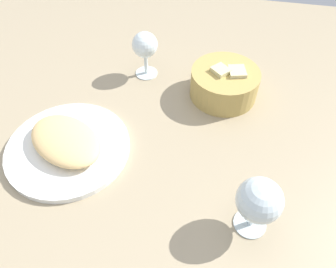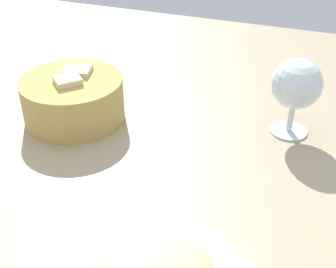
{
  "view_description": "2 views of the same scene",
  "coord_description": "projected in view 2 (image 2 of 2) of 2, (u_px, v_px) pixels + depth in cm",
  "views": [
    {
      "loc": [
        12.66,
        -47.47,
        56.0
      ],
      "look_at": [
        3.93,
        -3.71,
        4.89
      ],
      "focal_mm": 34.65,
      "sensor_mm": 36.0,
      "label": 1
    },
    {
      "loc": [
        -42.96,
        -20.99,
        40.52
      ],
      "look_at": [
        6.99,
        -2.89,
        5.49
      ],
      "focal_mm": 48.84,
      "sensor_mm": 36.0,
      "label": 2
    }
  ],
  "objects": [
    {
      "name": "bread_basket",
      "position": [
        73.0,
        98.0,
        0.76
      ],
      "size": [
        16.78,
        16.78,
        8.27
      ],
      "color": "tan",
      "rests_on": "ground_plane"
    },
    {
      "name": "ground_plane",
      "position": [
        131.0,
        196.0,
        0.63
      ],
      "size": [
        140.0,
        140.0,
        2.0
      ],
      "primitive_type": "cube",
      "color": "tan"
    },
    {
      "name": "wine_glass_near",
      "position": [
        296.0,
        86.0,
        0.7
      ],
      "size": [
        7.93,
        7.93,
        12.64
      ],
      "color": "silver",
      "rests_on": "ground_plane"
    }
  ]
}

